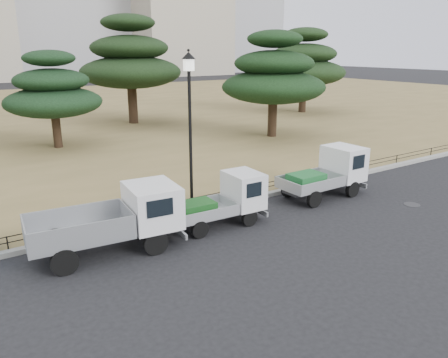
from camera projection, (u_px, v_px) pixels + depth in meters
ground at (258, 232)px, 14.18m from camera, size 220.00×220.00×0.00m
lawn at (46, 115)px, 38.59m from camera, size 120.00×56.00×0.15m
curb at (215, 207)px, 16.23m from camera, size 120.00×0.25×0.16m
truck_large at (115, 218)px, 12.58m from camera, size 4.40×2.06×1.86m
truck_kei_front at (224, 200)px, 14.63m from camera, size 3.25×1.50×1.69m
truck_kei_rear at (328, 173)px, 17.45m from camera, size 3.66×1.63×1.91m
street_lamp at (190, 106)px, 14.96m from camera, size 0.49×0.49×5.47m
pipe_fence at (213, 196)px, 16.25m from camera, size 38.00×0.04×0.40m
manhole at (412, 205)px, 16.66m from camera, size 0.60×0.60×0.01m
pine_center_left at (53, 92)px, 24.72m from camera, size 5.42×5.42×5.51m
pine_center_right at (130, 61)px, 32.67m from camera, size 7.56×7.56×8.02m
pine_east_near at (274, 76)px, 27.79m from camera, size 6.64×6.64×6.70m
pine_east_far at (304, 64)px, 38.69m from camera, size 7.31×7.31×7.35m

